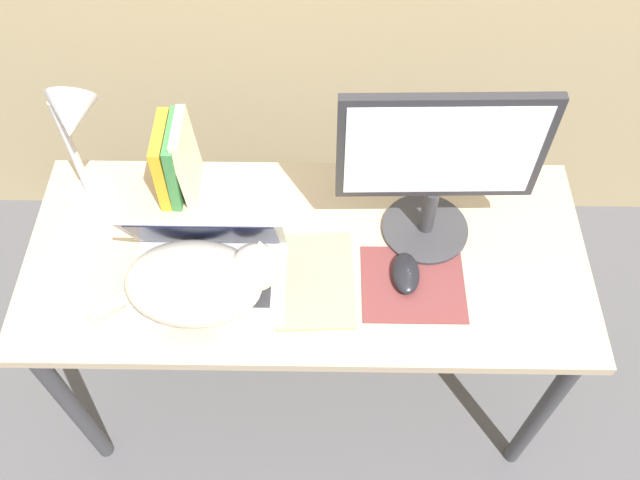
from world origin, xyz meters
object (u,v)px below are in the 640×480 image
(laptop, at_px, (208,268))
(book_row, at_px, (175,160))
(computer_mouse, at_px, (406,273))
(cd_disc, at_px, (83,222))
(cat, at_px, (200,281))
(desk_lamp, at_px, (75,134))
(external_monitor, at_px, (439,164))
(notepad, at_px, (315,280))

(laptop, distance_m, book_row, 0.30)
(computer_mouse, height_order, cd_disc, computer_mouse)
(computer_mouse, bearing_deg, cat, -172.07)
(desk_lamp, bearing_deg, laptop, -35.51)
(external_monitor, distance_m, cd_disc, 0.88)
(notepad, bearing_deg, external_monitor, 29.25)
(laptop, bearing_deg, computer_mouse, 0.91)
(external_monitor, relative_size, book_row, 2.02)
(book_row, relative_size, cd_disc, 1.84)
(laptop, relative_size, external_monitor, 0.80)
(laptop, height_order, cd_disc, laptop)
(cd_disc, bearing_deg, desk_lamp, 43.17)
(desk_lamp, distance_m, notepad, 0.63)
(laptop, relative_size, cd_disc, 2.95)
(notepad, bearing_deg, computer_mouse, 3.15)
(laptop, height_order, computer_mouse, laptop)
(book_row, distance_m, notepad, 0.46)
(laptop, distance_m, cd_disc, 0.37)
(book_row, xyz_separation_m, desk_lamp, (-0.18, -0.07, 0.16))
(laptop, height_order, external_monitor, external_monitor)
(book_row, xyz_separation_m, notepad, (0.35, -0.28, -0.10))
(computer_mouse, bearing_deg, notepad, -176.85)
(laptop, distance_m, computer_mouse, 0.46)
(desk_lamp, xyz_separation_m, cd_disc, (-0.05, -0.05, -0.26))
(external_monitor, height_order, book_row, external_monitor)
(external_monitor, relative_size, notepad, 1.65)
(notepad, bearing_deg, book_row, 141.16)
(external_monitor, distance_m, desk_lamp, 0.80)
(computer_mouse, bearing_deg, book_row, 154.33)
(external_monitor, bearing_deg, computer_mouse, -112.22)
(cat, bearing_deg, external_monitor, 21.30)
(external_monitor, xyz_separation_m, computer_mouse, (-0.06, -0.14, -0.22))
(computer_mouse, xyz_separation_m, cd_disc, (-0.79, 0.15, -0.02))
(book_row, distance_m, desk_lamp, 0.25)
(external_monitor, xyz_separation_m, cd_disc, (-0.84, 0.01, -0.24))
(cd_disc, bearing_deg, computer_mouse, -10.80)
(external_monitor, bearing_deg, desk_lamp, 175.78)
(computer_mouse, xyz_separation_m, notepad, (-0.21, -0.01, -0.02))
(external_monitor, bearing_deg, cat, -158.70)
(external_monitor, bearing_deg, notepad, -150.75)
(computer_mouse, xyz_separation_m, desk_lamp, (-0.74, 0.20, 0.24))
(book_row, bearing_deg, desk_lamp, -158.75)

